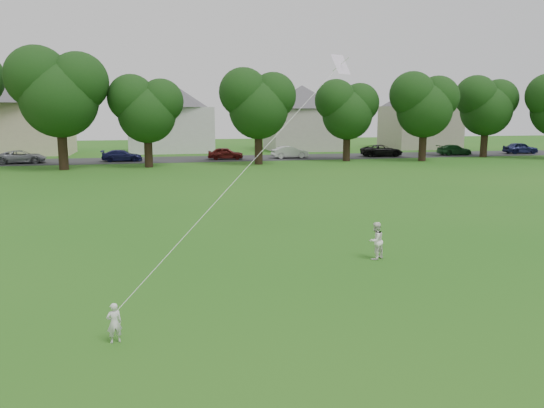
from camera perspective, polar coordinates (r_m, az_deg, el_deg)
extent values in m
plane|color=#1E5C15|center=(13.37, -3.94, -11.45)|extent=(160.00, 160.00, 0.00)
cube|color=#2D2D30|center=(54.57, -10.40, 4.73)|extent=(90.00, 7.00, 0.01)
imported|color=silver|center=(12.01, -16.61, -12.16)|extent=(0.37, 0.30, 0.89)
imported|color=white|center=(17.95, 11.09, -3.90)|extent=(0.77, 0.72, 1.26)
plane|color=white|center=(20.56, 7.40, 14.68)|extent=(0.95, 0.79, 0.74)
cylinder|color=white|center=(15.54, -1.47, 5.30)|extent=(0.01, 0.01, 12.82)
cylinder|color=black|center=(47.53, -21.60, 5.80)|extent=(0.78, 0.78, 3.91)
cylinder|color=black|center=(47.49, -13.16, 5.73)|extent=(0.70, 0.70, 3.08)
cylinder|color=black|center=(48.80, -1.46, 6.27)|extent=(0.73, 0.73, 3.38)
cylinder|color=black|center=(52.53, 8.03, 6.26)|extent=(0.70, 0.70, 3.05)
cylinder|color=black|center=(54.13, 15.90, 6.24)|extent=(0.73, 0.73, 3.33)
cylinder|color=black|center=(60.79, 21.85, 6.27)|extent=(0.72, 0.72, 3.30)
imported|color=gray|center=(54.91, -25.35, 4.61)|extent=(4.58, 2.56, 1.21)
imported|color=#161847|center=(53.60, -15.83, 5.03)|extent=(3.87, 1.61, 1.12)
imported|color=#521310|center=(53.92, -5.02, 5.45)|extent=(3.73, 1.86, 1.22)
imported|color=#BCBCBC|center=(55.16, 1.93, 5.60)|extent=(3.82, 1.51, 1.24)
imported|color=black|center=(58.50, 11.72, 5.65)|extent=(4.60, 2.36, 1.24)
imported|color=#1A4F22|center=(62.52, 19.03, 5.53)|extent=(3.91, 1.63, 1.13)
imported|color=#161C46|center=(67.21, 25.16, 5.48)|extent=(3.93, 1.88, 1.29)
cube|color=beige|center=(65.91, -24.95, 7.34)|extent=(9.75, 6.60, 5.71)
pyramid|color=#4B494E|center=(66.00, -25.34, 12.54)|extent=(14.06, 14.06, 3.14)
cube|color=silver|center=(64.39, -10.79, 7.85)|extent=(9.68, 6.47, 5.27)
pyramid|color=#4B494E|center=(64.43, -10.96, 12.78)|extent=(13.97, 13.97, 2.90)
cube|color=#B9B2A6|center=(66.77, 3.20, 8.02)|extent=(8.30, 7.64, 5.12)
pyramid|color=#4B494E|center=(66.80, 3.25, 12.64)|extent=(11.97, 11.97, 2.82)
cube|color=#A49A88|center=(72.67, 15.58, 7.96)|extent=(8.56, 7.52, 5.43)
pyramid|color=#4B494E|center=(72.73, 15.79, 12.45)|extent=(12.34, 12.34, 2.99)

